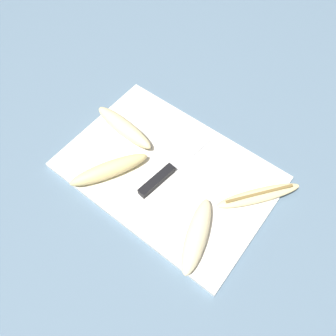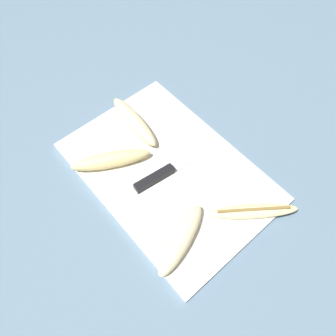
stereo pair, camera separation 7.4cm
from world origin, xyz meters
name	(u,v)px [view 1 (the left image)]	position (x,y,z in m)	size (l,w,h in m)	color
ground_plane	(168,173)	(0.00, 0.00, 0.00)	(4.00, 4.00, 0.00)	slate
cutting_board	(168,172)	(0.00, 0.00, 0.01)	(0.47, 0.32, 0.01)	white
knife	(164,174)	(0.00, -0.02, 0.02)	(0.05, 0.23, 0.02)	black
banana_cream_curved	(197,235)	(0.14, -0.09, 0.03)	(0.10, 0.17, 0.03)	beige
banana_ripe_center	(259,195)	(0.20, 0.07, 0.02)	(0.14, 0.17, 0.02)	beige
banana_golden_short	(109,170)	(-0.10, -0.09, 0.03)	(0.12, 0.18, 0.04)	#EDD689
banana_soft_right	(124,127)	(-0.15, 0.02, 0.03)	(0.18, 0.05, 0.04)	beige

